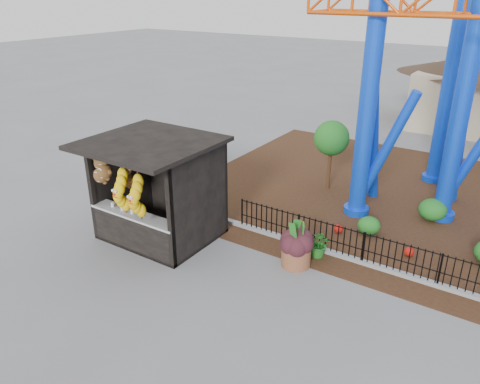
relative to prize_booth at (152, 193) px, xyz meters
The scene contains 9 objects.
ground 3.51m from the prize_booth, 16.77° to the right, with size 120.00×120.00×0.00m, color slate.
mulch_bed 10.09m from the prize_booth, 45.27° to the left, with size 18.00×12.00×0.02m, color #331E11.
curb 7.47m from the prize_booth, 16.57° to the left, with size 18.00×0.18×0.12m, color gray.
prize_booth is the anchor object (origin of this frame).
picket_fence 8.26m from the prize_booth, 14.78° to the left, with size 12.20×0.06×1.00m, color black, non-canonical shape.
terracotta_planter 4.58m from the prize_booth, 13.42° to the left, with size 0.81×0.81×0.61m, color brown.
planter_foliage 4.46m from the prize_booth, 13.42° to the left, with size 0.70×0.70×0.64m, color #33141B.
potted_plant 5.09m from the prize_booth, 21.11° to the left, with size 0.74×0.64×0.82m, color #275519.
landscaping 9.36m from the prize_booth, 30.72° to the left, with size 7.52×3.80×0.72m.
Camera 1 is at (6.10, -8.19, 7.08)m, focal length 35.00 mm.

